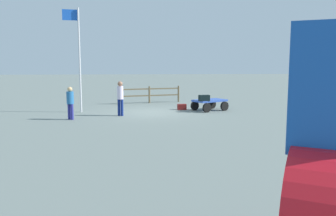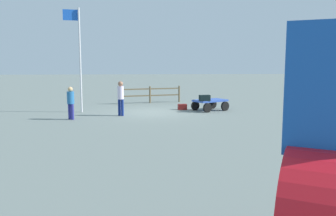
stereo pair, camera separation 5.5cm
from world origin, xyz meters
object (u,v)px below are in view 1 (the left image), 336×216
Objects in this scene: suitcase_olive at (182,107)px; worker_lead at (120,96)px; worker_trailing at (70,101)px; luggage_cart at (209,103)px; flagpole at (78,52)px; suitcase_dark at (204,98)px.

suitcase_olive is 4.07m from worker_lead.
luggage_cart is at bearing -160.29° from worker_trailing.
worker_trailing is at bearing 19.71° from luggage_cart.
suitcase_olive is 6.53m from worker_trailing.
worker_lead is at bearing 17.88° from luggage_cart.
worker_lead is 3.54m from flagpole.
luggage_cart is 1.37× the size of worker_trailing.
luggage_cart is 3.46× the size of suitcase_dark.
suitcase_dark is 7.26m from flagpole.
flagpole reaches higher than suitcase_dark.
worker_trailing is (7.23, 2.59, 0.46)m from luggage_cart.
suitcase_olive is at bearing -17.19° from luggage_cart.
worker_trailing reaches higher than suitcase_olive.
worker_lead is 2.52m from worker_trailing.
worker_lead is (3.41, 2.05, 0.86)m from suitcase_olive.
luggage_cart is at bearing -124.81° from suitcase_dark.
worker_trailing is at bearing 23.47° from worker_lead.
worker_trailing is 3.43m from flagpole.
worker_trailing is (6.81, 2.00, 0.13)m from suitcase_dark.
suitcase_dark is at bearing 175.71° from flagpole.
luggage_cart is 1.61m from suitcase_olive.
suitcase_dark is at bearing 55.19° from luggage_cart.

